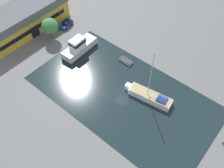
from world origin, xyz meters
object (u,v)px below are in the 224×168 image
object	(u,v)px
warehouse_building	(23,19)
quay_tree_near_building	(50,26)
motor_cruiser	(79,47)
parked_car	(66,24)
small_dinghy	(126,61)
sailboat_moored	(149,96)

from	to	relation	value
warehouse_building	quay_tree_near_building	size ratio (longest dim) A/B	4.21
motor_cruiser	warehouse_building	bearing A→B (deg)	8.59
warehouse_building	quay_tree_near_building	xyz separation A→B (m)	(2.21, -8.25, 0.54)
parked_car	motor_cruiser	bearing A→B (deg)	145.13
parked_car	small_dinghy	xyz separation A→B (m)	(-0.16, -20.71, -0.52)
motor_cruiser	quay_tree_near_building	bearing A→B (deg)	4.32
motor_cruiser	sailboat_moored	bearing A→B (deg)	176.12
warehouse_building	motor_cruiser	world-z (taller)	warehouse_building
parked_car	sailboat_moored	distance (m)	31.57
small_dinghy	sailboat_moored	bearing A→B (deg)	65.16
quay_tree_near_building	small_dinghy	size ratio (longest dim) A/B	1.73
parked_car	motor_cruiser	distance (m)	10.88
sailboat_moored	motor_cruiser	world-z (taller)	sailboat_moored
quay_tree_near_building	parked_car	bearing A→B (deg)	8.32
quay_tree_near_building	small_dinghy	bearing A→B (deg)	-74.25
quay_tree_near_building	parked_car	size ratio (longest dim) A/B	1.36
sailboat_moored	small_dinghy	size ratio (longest dim) A/B	3.78
warehouse_building	parked_car	size ratio (longest dim) A/B	5.71
warehouse_building	sailboat_moored	size ratio (longest dim) A/B	1.92
warehouse_building	motor_cruiser	distance (m)	17.54
sailboat_moored	small_dinghy	distance (m)	11.69
warehouse_building	quay_tree_near_building	bearing A→B (deg)	-75.46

